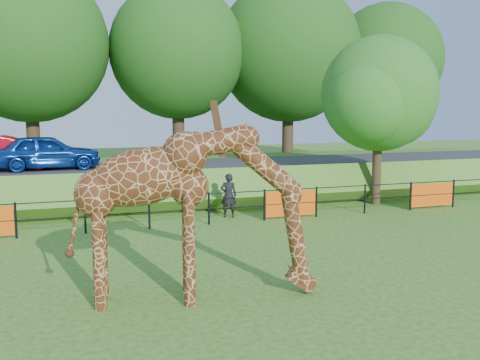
{
  "coord_description": "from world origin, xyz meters",
  "views": [
    {
      "loc": [
        -4.64,
        -9.03,
        3.88
      ],
      "look_at": [
        -0.16,
        4.24,
        2.0
      ],
      "focal_mm": 40.0,
      "sensor_mm": 36.0,
      "label": 1
    }
  ],
  "objects_px": {
    "visitor": "(229,195)",
    "tree_east": "(381,98)",
    "giraffe": "(196,213)",
    "car_red": "(8,153)",
    "car_blue": "(47,152)"
  },
  "relations": [
    {
      "from": "giraffe",
      "to": "tree_east",
      "type": "bearing_deg",
      "value": 51.05
    },
    {
      "from": "visitor",
      "to": "tree_east",
      "type": "relative_size",
      "value": 0.24
    },
    {
      "from": "visitor",
      "to": "giraffe",
      "type": "bearing_deg",
      "value": 86.4
    },
    {
      "from": "giraffe",
      "to": "tree_east",
      "type": "relative_size",
      "value": 0.74
    },
    {
      "from": "car_red",
      "to": "giraffe",
      "type": "bearing_deg",
      "value": -159.28
    },
    {
      "from": "giraffe",
      "to": "car_red",
      "type": "bearing_deg",
      "value": 119.18
    },
    {
      "from": "giraffe",
      "to": "car_red",
      "type": "distance_m",
      "value": 13.95
    },
    {
      "from": "car_blue",
      "to": "giraffe",
      "type": "bearing_deg",
      "value": -170.06
    },
    {
      "from": "car_blue",
      "to": "visitor",
      "type": "bearing_deg",
      "value": -132.13
    },
    {
      "from": "visitor",
      "to": "tree_east",
      "type": "height_order",
      "value": "tree_east"
    },
    {
      "from": "giraffe",
      "to": "car_red",
      "type": "height_order",
      "value": "giraffe"
    },
    {
      "from": "car_blue",
      "to": "tree_east",
      "type": "distance_m",
      "value": 13.61
    },
    {
      "from": "car_blue",
      "to": "tree_east",
      "type": "height_order",
      "value": "tree_east"
    },
    {
      "from": "car_red",
      "to": "tree_east",
      "type": "distance_m",
      "value": 15.2
    },
    {
      "from": "tree_east",
      "to": "car_blue",
      "type": "bearing_deg",
      "value": 161.69
    }
  ]
}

